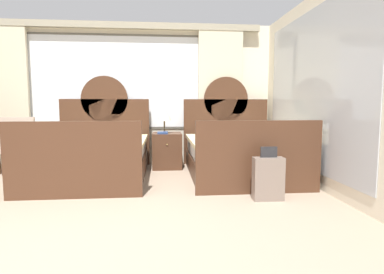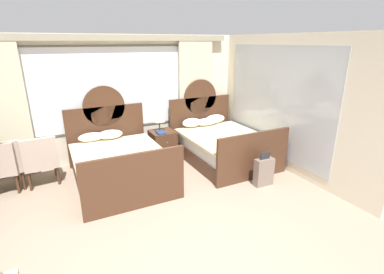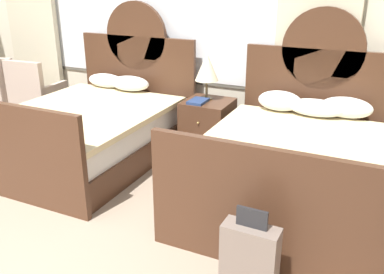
% 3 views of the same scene
% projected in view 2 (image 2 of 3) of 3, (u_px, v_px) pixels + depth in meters
% --- Properties ---
extents(ground_plane, '(24.00, 24.00, 0.00)m').
position_uv_depth(ground_plane, '(184.00, 258.00, 3.53)').
color(ground_plane, gray).
extents(wall_back_window, '(6.00, 0.22, 2.70)m').
position_uv_depth(wall_back_window, '(111.00, 96.00, 6.18)').
color(wall_back_window, beige).
rests_on(wall_back_window, ground_plane).
extents(wall_right_mirror, '(0.08, 4.27, 2.70)m').
position_uv_depth(wall_right_mirror, '(287.00, 104.00, 5.73)').
color(wall_right_mirror, beige).
rests_on(wall_right_mirror, ground_plane).
extents(bed_near_window, '(1.64, 2.20, 1.68)m').
position_uv_depth(bed_near_window, '(119.00, 163.00, 5.42)').
color(bed_near_window, '#472B1C').
rests_on(bed_near_window, ground_plane).
extents(bed_near_mirror, '(1.64, 2.20, 1.68)m').
position_uv_depth(bed_near_mirror, '(221.00, 144.00, 6.42)').
color(bed_near_mirror, '#472B1C').
rests_on(bed_near_mirror, ground_plane).
extents(nightstand_between_beds, '(0.52, 0.55, 0.64)m').
position_uv_depth(nightstand_between_beds, '(163.00, 145.00, 6.49)').
color(nightstand_between_beds, '#472B1C').
rests_on(nightstand_between_beds, ground_plane).
extents(table_lamp_on_nightstand, '(0.27, 0.27, 0.53)m').
position_uv_depth(table_lamp_on_nightstand, '(159.00, 115.00, 6.30)').
color(table_lamp_on_nightstand, brown).
rests_on(table_lamp_on_nightstand, nightstand_between_beds).
extents(book_on_nightstand, '(0.18, 0.26, 0.03)m').
position_uv_depth(book_on_nightstand, '(161.00, 132.00, 6.27)').
color(book_on_nightstand, navy).
rests_on(book_on_nightstand, nightstand_between_beds).
extents(armchair_by_window_left, '(0.61, 0.61, 0.95)m').
position_uv_depth(armchair_by_window_left, '(40.00, 159.00, 5.22)').
color(armchair_by_window_left, '#B29E8E').
rests_on(armchair_by_window_left, ground_plane).
extents(armchair_by_window_centre, '(0.71, 0.71, 0.95)m').
position_uv_depth(armchair_by_window_centre, '(2.00, 165.00, 4.97)').
color(armchair_by_window_centre, '#B29E8E').
rests_on(armchair_by_window_centre, ground_plane).
extents(armchair_by_window_right, '(0.63, 0.63, 0.95)m').
position_uv_depth(armchair_by_window_right, '(0.00, 165.00, 4.95)').
color(armchair_by_window_right, '#B29E8E').
rests_on(armchair_by_window_right, ground_plane).
extents(suitcase_on_floor, '(0.37, 0.16, 0.65)m').
position_uv_depth(suitcase_on_floor, '(264.00, 172.00, 5.27)').
color(suitcase_on_floor, '#75665B').
rests_on(suitcase_on_floor, ground_plane).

